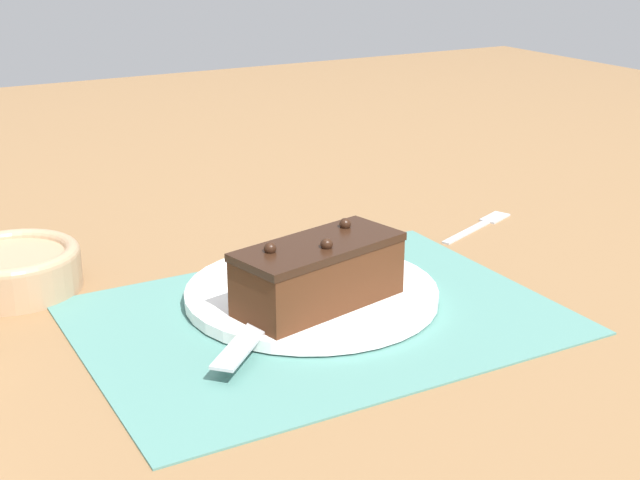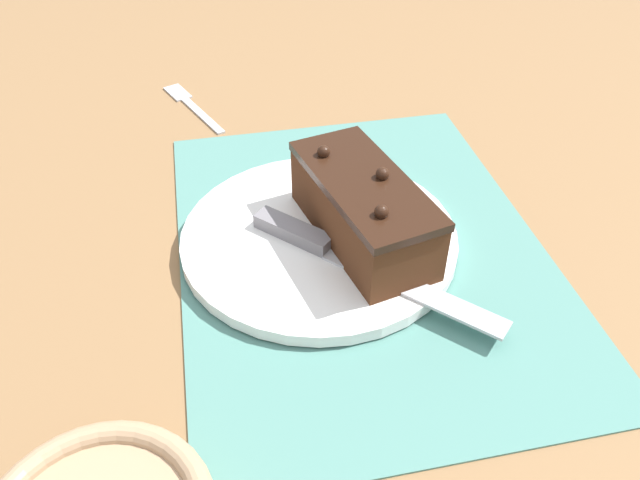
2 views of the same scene
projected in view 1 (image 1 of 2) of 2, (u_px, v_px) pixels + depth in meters
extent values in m
plane|color=olive|center=(319.00, 318.00, 0.88)|extent=(3.00, 3.00, 0.00)
cube|color=slate|center=(319.00, 317.00, 0.88)|extent=(0.46, 0.34, 0.00)
cylinder|color=white|center=(312.00, 293.00, 0.92)|extent=(0.26, 0.26, 0.01)
cube|color=#472614|center=(319.00, 277.00, 0.87)|extent=(0.18, 0.11, 0.06)
cube|color=black|center=(319.00, 246.00, 0.86)|extent=(0.18, 0.11, 0.01)
sphere|color=black|center=(268.00, 247.00, 0.83)|extent=(0.01, 0.01, 0.01)
sphere|color=black|center=(331.00, 243.00, 0.84)|extent=(0.01, 0.01, 0.01)
sphere|color=black|center=(345.00, 224.00, 0.90)|extent=(0.01, 0.01, 0.01)
cube|color=slate|center=(299.00, 274.00, 0.93)|extent=(0.07, 0.07, 0.01)
cube|color=#B7BABF|center=(257.00, 328.00, 0.82)|extent=(0.14, 0.13, 0.00)
cylinder|color=tan|center=(14.00, 273.00, 0.94)|extent=(0.14, 0.14, 0.04)
torus|color=tan|center=(12.00, 255.00, 0.94)|extent=(0.14, 0.14, 0.02)
cube|color=#B7BABF|center=(467.00, 231.00, 1.12)|extent=(0.10, 0.05, 0.01)
cube|color=#B7BABF|center=(495.00, 217.00, 1.18)|extent=(0.05, 0.04, 0.01)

